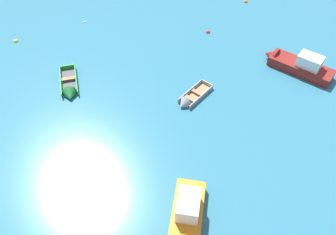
# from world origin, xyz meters

# --- Properties ---
(rowboat_grey_outer_right) EXTENTS (3.33, 2.97, 1.02)m
(rowboat_grey_outer_right) POSITION_xyz_m (1.86, 21.93, 0.17)
(rowboat_grey_outer_right) COLOR #99754C
(rowboat_grey_outer_right) RESTS_ON ground_plane
(rowboat_green_back_row_center) EXTENTS (1.49, 4.04, 1.15)m
(rowboat_green_back_row_center) POSITION_xyz_m (-6.94, 24.89, 0.20)
(rowboat_green_back_row_center) COLOR #4C4C51
(rowboat_green_back_row_center) RESTS_ON ground_plane
(motor_launch_orange_near_left) EXTENTS (3.31, 5.51, 2.11)m
(motor_launch_orange_near_left) POSITION_xyz_m (-0.65, 12.27, 0.58)
(motor_launch_orange_near_left) COLOR orange
(motor_launch_orange_near_left) RESTS_ON ground_plane
(motor_launch_maroon_back_row_right) EXTENTS (4.98, 5.35, 2.04)m
(motor_launch_maroon_back_row_right) POSITION_xyz_m (11.45, 24.00, 0.57)
(motor_launch_maroon_back_row_right) COLOR maroon
(motor_launch_maroon_back_row_right) RESTS_ON ground_plane
(mooring_buoy_central) EXTENTS (0.43, 0.43, 0.43)m
(mooring_buoy_central) POSITION_xyz_m (11.43, 35.56, 0.00)
(mooring_buoy_central) COLOR orange
(mooring_buoy_central) RESTS_ON ground_plane
(mooring_buoy_near_foreground) EXTENTS (0.44, 0.44, 0.44)m
(mooring_buoy_near_foreground) POSITION_xyz_m (5.87, 30.72, 0.00)
(mooring_buoy_near_foreground) COLOR red
(mooring_buoy_near_foreground) RESTS_ON ground_plane
(mooring_buoy_far_field) EXTENTS (0.29, 0.29, 0.29)m
(mooring_buoy_far_field) POSITION_xyz_m (-5.58, 34.80, 0.00)
(mooring_buoy_far_field) COLOR silver
(mooring_buoy_far_field) RESTS_ON ground_plane
(mooring_buoy_trailing) EXTENTS (0.44, 0.44, 0.44)m
(mooring_buoy_trailing) POSITION_xyz_m (-11.87, 32.66, 0.00)
(mooring_buoy_trailing) COLOR yellow
(mooring_buoy_trailing) RESTS_ON ground_plane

